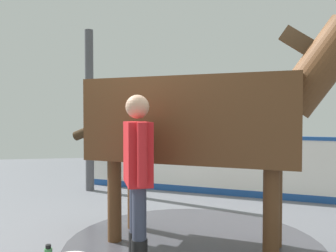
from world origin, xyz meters
name	(u,v)px	position (x,y,z in m)	size (l,w,h in m)	color
ground_plane	(172,238)	(0.00, 0.00, -0.01)	(16.00, 16.00, 0.02)	slate
wet_patch	(193,243)	(-0.24, -0.21, 0.00)	(2.90, 2.90, 0.00)	#4C4C54
barrier_wall	(233,168)	(1.92, -1.46, 0.51)	(3.02, 5.11, 1.09)	white
roof_post_far	(89,111)	(2.80, 1.11, 1.54)	(0.16, 0.16, 3.08)	#4C4C51
horse	(205,118)	(-0.31, -0.32, 1.42)	(2.15, 3.31, 2.59)	brown
handler	(138,170)	(-0.82, 0.47, 0.95)	(0.67, 0.25, 1.65)	black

